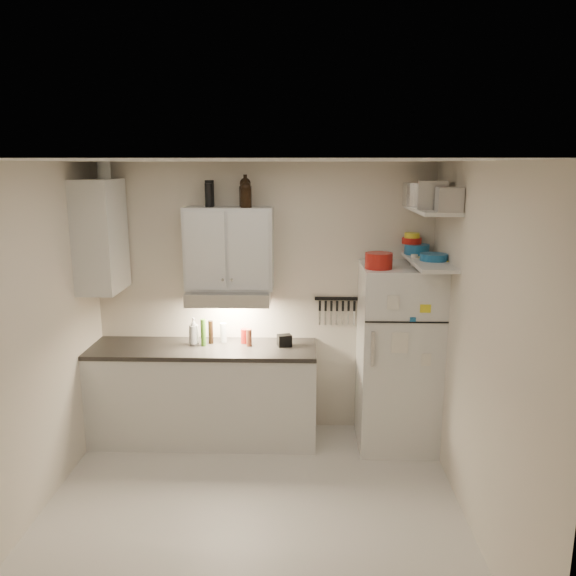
{
  "coord_description": "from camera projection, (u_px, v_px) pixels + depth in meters",
  "views": [
    {
      "loc": [
        0.38,
        -3.74,
        2.58
      ],
      "look_at": [
        0.25,
        0.9,
        1.55
      ],
      "focal_mm": 35.0,
      "sensor_mm": 36.0,
      "label": 1
    }
  ],
  "objects": [
    {
      "name": "ceiling",
      "position": [
        246.0,
        159.0,
        3.66
      ],
      "size": [
        3.2,
        3.0,
        0.02
      ],
      "primitive_type": "cube",
      "color": "silver",
      "rests_on": "ground"
    },
    {
      "name": "clear_bottle",
      "position": [
        224.0,
        333.0,
        5.32
      ],
      "size": [
        0.07,
        0.07,
        0.19
      ],
      "primitive_type": "cylinder",
      "rotation": [
        0.0,
        0.0,
        0.11
      ],
      "color": "silver",
      "rests_on": "countertop"
    },
    {
      "name": "fridge",
      "position": [
        398.0,
        357.0,
        5.13
      ],
      "size": [
        0.7,
        0.68,
        1.7
      ],
      "primitive_type": "cube",
      "color": "silver",
      "rests_on": "floor"
    },
    {
      "name": "oil_bottle",
      "position": [
        203.0,
        333.0,
        5.21
      ],
      "size": [
        0.05,
        0.05,
        0.26
      ],
      "primitive_type": "cylinder",
      "rotation": [
        0.0,
        0.0,
        0.01
      ],
      "color": "#356218",
      "rests_on": "countertop"
    },
    {
      "name": "thermos_a",
      "position": [
        210.0,
        193.0,
        5.09
      ],
      "size": [
        0.09,
        0.09,
        0.24
      ],
      "primitive_type": "cylinder",
      "rotation": [
        0.0,
        0.0,
        0.14
      ],
      "color": "black",
      "rests_on": "upper_cabinet"
    },
    {
      "name": "range_hood",
      "position": [
        230.0,
        296.0,
        5.17
      ],
      "size": [
        0.76,
        0.46,
        0.12
      ],
      "primitive_type": "cube",
      "color": "silver",
      "rests_on": "back_wall"
    },
    {
      "name": "base_cabinet",
      "position": [
        205.0,
        395.0,
        5.31
      ],
      "size": [
        2.1,
        0.6,
        0.88
      ],
      "primitive_type": "cube",
      "color": "silver",
      "rests_on": "floor"
    },
    {
      "name": "left_wall",
      "position": [
        23.0,
        348.0,
        3.98
      ],
      "size": [
        0.02,
        3.0,
        2.6
      ],
      "primitive_type": "cube",
      "color": "beige",
      "rests_on": "ground"
    },
    {
      "name": "red_jar",
      "position": [
        244.0,
        336.0,
        5.3
      ],
      "size": [
        0.08,
        0.08,
        0.14
      ],
      "primitive_type": "cylinder",
      "rotation": [
        0.0,
        0.0,
        -0.25
      ],
      "color": "#A41A13",
      "rests_on": "countertop"
    },
    {
      "name": "bowl_orange",
      "position": [
        412.0,
        241.0,
        5.14
      ],
      "size": [
        0.18,
        0.18,
        0.05
      ],
      "primitive_type": "cylinder",
      "color": "red",
      "rests_on": "bowl_teal"
    },
    {
      "name": "spice_jar",
      "position": [
        414.0,
        260.0,
        4.93
      ],
      "size": [
        0.08,
        0.08,
        0.1
      ],
      "primitive_type": "cylinder",
      "rotation": [
        0.0,
        0.0,
        -0.25
      ],
      "color": "silver",
      "rests_on": "fridge"
    },
    {
      "name": "thermos_b",
      "position": [
        209.0,
        195.0,
        5.02
      ],
      "size": [
        0.09,
        0.09,
        0.21
      ],
      "primitive_type": "cylinder",
      "rotation": [
        0.0,
        0.0,
        -0.35
      ],
      "color": "black",
      "rests_on": "upper_cabinet"
    },
    {
      "name": "caddy",
      "position": [
        284.0,
        340.0,
        5.22
      ],
      "size": [
        0.15,
        0.12,
        0.11
      ],
      "primitive_type": "cube",
      "rotation": [
        0.0,
        0.0,
        0.3
      ],
      "color": "black",
      "rests_on": "countertop"
    },
    {
      "name": "knife_strip",
      "position": [
        337.0,
        299.0,
        5.36
      ],
      "size": [
        0.42,
        0.02,
        0.03
      ],
      "primitive_type": "cube",
      "color": "black",
      "rests_on": "back_wall"
    },
    {
      "name": "right_wall",
      "position": [
        480.0,
        352.0,
        3.89
      ],
      "size": [
        0.02,
        3.0,
        2.6
      ],
      "primitive_type": "cube",
      "color": "beige",
      "rests_on": "ground"
    },
    {
      "name": "growler_a",
      "position": [
        245.0,
        192.0,
        5.05
      ],
      "size": [
        0.14,
        0.14,
        0.27
      ],
      "primitive_type": null,
      "rotation": [
        0.0,
        0.0,
        -0.25
      ],
      "color": "black",
      "rests_on": "upper_cabinet"
    },
    {
      "name": "dutch_oven",
      "position": [
        379.0,
        261.0,
        4.81
      ],
      "size": [
        0.25,
        0.25,
        0.14
      ],
      "primitive_type": "cylinder",
      "rotation": [
        0.0,
        0.0,
        -0.07
      ],
      "color": "#A41A13",
      "rests_on": "fridge"
    },
    {
      "name": "bowl_teal",
      "position": [
        417.0,
        249.0,
        5.11
      ],
      "size": [
        0.22,
        0.22,
        0.09
      ],
      "primitive_type": "cylinder",
      "color": "#1B6199",
      "rests_on": "shelf_lo"
    },
    {
      "name": "tin_b",
      "position": [
        449.0,
        200.0,
        4.32
      ],
      "size": [
        0.2,
        0.2,
        0.19
      ],
      "primitive_type": "cube",
      "rotation": [
        0.0,
        0.0,
        -0.06
      ],
      "color": "#AAAAAD",
      "rests_on": "shelf_hi"
    },
    {
      "name": "shelf_lo",
      "position": [
        428.0,
        262.0,
        4.8
      ],
      "size": [
        0.3,
        0.95,
        0.03
      ],
      "primitive_type": "cube",
      "color": "silver",
      "rests_on": "right_wall"
    },
    {
      "name": "tin_a",
      "position": [
        432.0,
        195.0,
        4.61
      ],
      "size": [
        0.26,
        0.24,
        0.23
      ],
      "primitive_type": "cube",
      "rotation": [
        0.0,
        0.0,
        -0.16
      ],
      "color": "#AAAAAD",
      "rests_on": "shelf_hi"
    },
    {
      "name": "growler_b",
      "position": [
        246.0,
        194.0,
        4.95
      ],
      "size": [
        0.13,
        0.13,
        0.23
      ],
      "primitive_type": null,
      "rotation": [
        0.0,
        0.0,
        0.39
      ],
      "color": "black",
      "rests_on": "upper_cabinet"
    },
    {
      "name": "upper_cabinet",
      "position": [
        229.0,
        248.0,
        5.14
      ],
      "size": [
        0.8,
        0.33,
        0.75
      ],
      "primitive_type": "cube",
      "color": "silver",
      "rests_on": "back_wall"
    },
    {
      "name": "plates",
      "position": [
        434.0,
        257.0,
        4.77
      ],
      "size": [
        0.26,
        0.26,
        0.06
      ],
      "primitive_type": "cylinder",
      "rotation": [
        0.0,
        0.0,
        0.13
      ],
      "color": "#1B6199",
      "rests_on": "shelf_lo"
    },
    {
      "name": "pepper_mill",
      "position": [
        249.0,
        338.0,
        5.21
      ],
      "size": [
        0.06,
        0.06,
        0.16
      ],
      "primitive_type": "cylinder",
      "rotation": [
        0.0,
        0.0,
        0.1
      ],
      "color": "brown",
      "rests_on": "countertop"
    },
    {
      "name": "countertop",
      "position": [
        203.0,
        349.0,
        5.21
      ],
      "size": [
        2.1,
        0.62,
        0.04
      ],
      "primitive_type": "cube",
      "color": "#282522",
      "rests_on": "base_cabinet"
    },
    {
      "name": "shelf_hi",
      "position": [
        431.0,
        210.0,
        4.7
      ],
      "size": [
        0.3,
        0.95,
        0.03
      ],
      "primitive_type": "cube",
      "color": "silver",
      "rests_on": "right_wall"
    },
    {
      "name": "side_jar",
      "position": [
        104.0,
        170.0,
        4.94
      ],
      "size": [
        0.12,
        0.12,
        0.16
      ],
      "primitive_type": "cylinder",
      "rotation": [
        0.0,
        0.0,
        -0.01
      ],
      "color": "silver",
      "rests_on": "side_cabinet"
    },
    {
      "name": "soap_bottle",
      "position": [
        194.0,
        330.0,
        5.23
      ],
      "size": [
        0.15,
        0.15,
        0.29
      ],
      "primitive_type": "imported",
      "rotation": [
        0.0,
        0.0,
        0.42
      ],
      "color": "silver",
      "rests_on": "countertop"
    },
    {
      "name": "book_stack",
      "position": [
        435.0,
        263.0,
        4.82
      ],
      "size": [
        0.24,
        0.28,
        0.08
      ],
      "primitive_type": "cube",
      "rotation": [
        0.0,
        0.0,
        0.18
      ],
      "color": "yellow",
      "rests_on": "fridge"
    },
    {
      "name": "bowl_yellow",
      "position": [
        412.0,
        235.0,
        5.13
      ],
      "size": [
        0.14,
        0.14,
        0.04
      ],
      "primitive_type": "cylinder",
      "color": "yellow",
      "rests_on": "bowl_orange"
    },
    {
      "name": "vinegar_bottle",
      "position": [
        211.0,
        332.0,
        5.28
      ],
      "size": [
        0.05,
        0.05,
        0.22
      ],
      "primitive_type": "cylinder",
      "rotation": [
        0.0,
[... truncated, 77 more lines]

